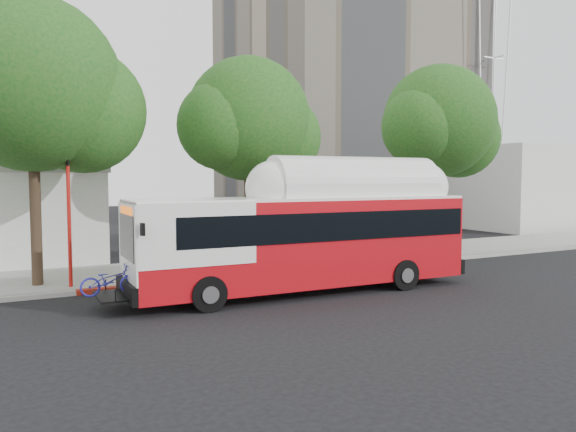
# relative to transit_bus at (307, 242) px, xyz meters

# --- Properties ---
(ground) EXTENTS (120.00, 120.00, 0.00)m
(ground) POSITION_rel_transit_bus_xyz_m (1.24, -0.79, -1.67)
(ground) COLOR black
(ground) RESTS_ON ground
(sidewalk) EXTENTS (60.00, 5.00, 0.15)m
(sidewalk) POSITION_rel_transit_bus_xyz_m (1.24, 5.71, -1.60)
(sidewalk) COLOR gray
(sidewalk) RESTS_ON ground
(curb_strip) EXTENTS (60.00, 0.30, 0.15)m
(curb_strip) POSITION_rel_transit_bus_xyz_m (1.24, 3.11, -1.60)
(curb_strip) COLOR gray
(curb_strip) RESTS_ON ground
(red_curb_segment) EXTENTS (10.00, 0.32, 0.16)m
(red_curb_segment) POSITION_rel_transit_bus_xyz_m (-1.76, 3.11, -1.59)
(red_curb_segment) COLOR maroon
(red_curb_segment) RESTS_ON ground
(street_tree_left) EXTENTS (6.67, 5.80, 9.74)m
(street_tree_left) POSITION_rel_transit_bus_xyz_m (-7.29, 4.77, 4.93)
(street_tree_left) COLOR #2D2116
(street_tree_left) RESTS_ON ground
(street_tree_mid) EXTENTS (5.75, 5.00, 8.62)m
(street_tree_mid) POSITION_rel_transit_bus_xyz_m (0.64, 5.27, 4.23)
(street_tree_mid) COLOR #2D2116
(street_tree_mid) RESTS_ON ground
(street_tree_right) EXTENTS (6.21, 5.40, 9.18)m
(street_tree_right) POSITION_rel_transit_bus_xyz_m (10.68, 5.07, 4.58)
(street_tree_right) COLOR #2D2116
(street_tree_right) RESTS_ON ground
(apartment_tower) EXTENTS (18.00, 18.00, 37.00)m
(apartment_tower) POSITION_rel_transit_bus_xyz_m (19.24, 27.21, 15.94)
(apartment_tower) COLOR gray
(apartment_tower) RESTS_ON ground
(horizon_block) EXTENTS (20.00, 12.00, 6.00)m
(horizon_block) POSITION_rel_transit_bus_xyz_m (31.24, 15.21, 1.33)
(horizon_block) COLOR silver
(horizon_block) RESTS_ON ground
(transit_bus) EXTENTS (12.16, 2.81, 3.58)m
(transit_bus) POSITION_rel_transit_bus_xyz_m (0.00, 0.00, 0.00)
(transit_bus) COLOR #B30C14
(transit_bus) RESTS_ON ground
(signal_pole) EXTENTS (0.12, 0.42, 4.39)m
(signal_pole) POSITION_rel_transit_bus_xyz_m (-6.82, 3.84, 0.58)
(signal_pole) COLOR red
(signal_pole) RESTS_ON ground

